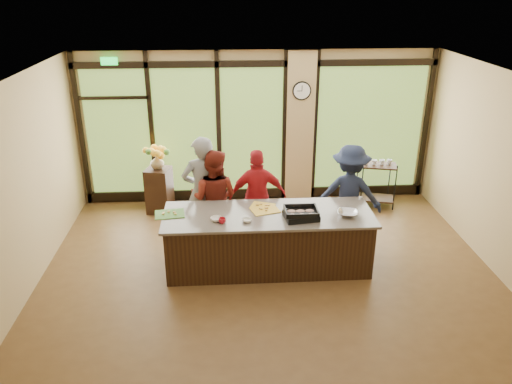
{
  "coord_description": "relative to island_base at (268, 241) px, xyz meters",
  "views": [
    {
      "loc": [
        -0.63,
        -6.52,
        4.23
      ],
      "look_at": [
        -0.18,
        0.4,
        1.24
      ],
      "focal_mm": 35.0,
      "sensor_mm": 36.0,
      "label": 1
    }
  ],
  "objects": [
    {
      "name": "floor",
      "position": [
        0.0,
        -0.3,
        -0.44
      ],
      "size": [
        7.0,
        7.0,
        0.0
      ],
      "primitive_type": "plane",
      "color": "brown",
      "rests_on": "ground"
    },
    {
      "name": "ceiling",
      "position": [
        0.0,
        -0.3,
        2.56
      ],
      "size": [
        7.0,
        7.0,
        0.0
      ],
      "primitive_type": "plane",
      "rotation": [
        3.14,
        0.0,
        0.0
      ],
      "color": "silver",
      "rests_on": "back_wall"
    },
    {
      "name": "back_wall",
      "position": [
        0.0,
        2.7,
        1.06
      ],
      "size": [
        7.0,
        0.0,
        7.0
      ],
      "primitive_type": "plane",
      "rotation": [
        1.57,
        0.0,
        0.0
      ],
      "color": "tan",
      "rests_on": "floor"
    },
    {
      "name": "left_wall",
      "position": [
        -3.5,
        -0.3,
        1.06
      ],
      "size": [
        0.0,
        6.0,
        6.0
      ],
      "primitive_type": "plane",
      "rotation": [
        1.57,
        0.0,
        1.57
      ],
      "color": "tan",
      "rests_on": "floor"
    },
    {
      "name": "right_wall",
      "position": [
        3.5,
        -0.3,
        1.06
      ],
      "size": [
        0.0,
        6.0,
        6.0
      ],
      "primitive_type": "plane",
      "rotation": [
        1.57,
        0.0,
        -1.57
      ],
      "color": "tan",
      "rests_on": "floor"
    },
    {
      "name": "window_wall",
      "position": [
        0.16,
        2.65,
        0.95
      ],
      "size": [
        6.9,
        0.12,
        3.0
      ],
      "color": "tan",
      "rests_on": "floor"
    },
    {
      "name": "island_base",
      "position": [
        0.0,
        0.0,
        0.0
      ],
      "size": [
        3.1,
        1.0,
        0.88
      ],
      "primitive_type": "cube",
      "color": "black",
      "rests_on": "floor"
    },
    {
      "name": "countertop",
      "position": [
        0.0,
        0.0,
        0.46
      ],
      "size": [
        3.2,
        1.1,
        0.04
      ],
      "primitive_type": "cube",
      "color": "slate",
      "rests_on": "island_base"
    },
    {
      "name": "wall_clock",
      "position": [
        0.85,
        2.57,
        1.81
      ],
      "size": [
        0.36,
        0.04,
        0.36
      ],
      "color": "black",
      "rests_on": "window_wall"
    },
    {
      "name": "cook_left",
      "position": [
        -1.02,
        0.87,
        0.51
      ],
      "size": [
        0.79,
        0.62,
        1.9
      ],
      "primitive_type": "imported",
      "rotation": [
        0.0,
        0.0,
        3.4
      ],
      "color": "gray",
      "rests_on": "floor"
    },
    {
      "name": "cook_midleft",
      "position": [
        -0.84,
        0.79,
        0.41
      ],
      "size": [
        0.98,
        0.86,
        1.7
      ],
      "primitive_type": "imported",
      "rotation": [
        0.0,
        0.0,
        2.84
      ],
      "color": "maroon",
      "rests_on": "floor"
    },
    {
      "name": "cook_midright",
      "position": [
        -0.1,
        0.87,
        0.39
      ],
      "size": [
        0.99,
        0.45,
        1.65
      ],
      "primitive_type": "imported",
      "rotation": [
        0.0,
        0.0,
        3.19
      ],
      "color": "#AB1A20",
      "rests_on": "floor"
    },
    {
      "name": "cook_right",
      "position": [
        1.45,
        0.82,
        0.42
      ],
      "size": [
        1.24,
        0.92,
        1.72
      ],
      "primitive_type": "imported",
      "rotation": [
        0.0,
        0.0,
        2.86
      ],
      "color": "#1B223B",
      "rests_on": "floor"
    },
    {
      "name": "roasting_pan",
      "position": [
        0.47,
        -0.19,
        0.52
      ],
      "size": [
        0.54,
        0.45,
        0.09
      ],
      "primitive_type": "cube",
      "rotation": [
        0.0,
        0.0,
        0.15
      ],
      "color": "black",
      "rests_on": "countertop"
    },
    {
      "name": "mixing_bowl",
      "position": [
        1.18,
        -0.15,
        0.52
      ],
      "size": [
        0.36,
        0.36,
        0.07
      ],
      "primitive_type": "imported",
      "rotation": [
        0.0,
        0.0,
        -0.26
      ],
      "color": "silver",
      "rests_on": "countertop"
    },
    {
      "name": "cutting_board_left",
      "position": [
        -1.5,
        0.07,
        0.49
      ],
      "size": [
        0.48,
        0.38,
        0.01
      ],
      "primitive_type": "cube",
      "rotation": [
        0.0,
        0.0,
        0.13
      ],
      "color": "#46802E",
      "rests_on": "countertop"
    },
    {
      "name": "cutting_board_center",
      "position": [
        -0.07,
        0.27,
        0.49
      ],
      "size": [
        0.43,
        0.38,
        0.01
      ],
      "primitive_type": "cube",
      "rotation": [
        0.0,
        0.0,
        -0.36
      ],
      "color": "gold",
      "rests_on": "countertop"
    },
    {
      "name": "cutting_board_right",
      "position": [
        -0.04,
        0.11,
        0.49
      ],
      "size": [
        0.49,
        0.42,
        0.01
      ],
      "primitive_type": "cube",
      "rotation": [
        0.0,
        0.0,
        0.29
      ],
      "color": "gold",
      "rests_on": "countertop"
    },
    {
      "name": "prep_bowl_near",
      "position": [
        -0.79,
        -0.19,
        0.51
      ],
      "size": [
        0.22,
        0.22,
        0.05
      ],
      "primitive_type": "imported",
      "rotation": [
        0.0,
        0.0,
        0.33
      ],
      "color": "white",
      "rests_on": "countertop"
    },
    {
      "name": "prep_bowl_mid",
      "position": [
        -0.34,
        -0.26,
        0.5
      ],
      "size": [
        0.15,
        0.15,
        0.04
      ],
      "primitive_type": "imported",
      "rotation": [
        0.0,
        0.0,
        -0.09
      ],
      "color": "white",
      "rests_on": "countertop"
    },
    {
      "name": "prep_bowl_far",
      "position": [
        0.59,
        0.12,
        0.5
      ],
      "size": [
        0.14,
        0.14,
        0.03
      ],
      "primitive_type": "imported",
      "rotation": [
        0.0,
        0.0,
        0.08
      ],
      "color": "white",
      "rests_on": "countertop"
    },
    {
      "name": "red_ramekin",
      "position": [
        -0.7,
        -0.28,
        0.52
      ],
      "size": [
        0.13,
        0.13,
        0.08
      ],
      "primitive_type": "imported",
      "rotation": [
        0.0,
        0.0,
        -0.34
      ],
      "color": "red",
      "rests_on": "countertop"
    },
    {
      "name": "flower_stand",
      "position": [
        -1.92,
        2.15,
        0.0
      ],
      "size": [
        0.53,
        0.53,
        0.89
      ],
      "primitive_type": "cube",
      "rotation": [
        0.0,
        0.0,
        -0.23
      ],
      "color": "black",
      "rests_on": "floor"
    },
    {
      "name": "flower_vase",
      "position": [
        -1.92,
        2.15,
        0.59
      ],
      "size": [
        0.29,
        0.29,
        0.27
      ],
      "primitive_type": "imported",
      "rotation": [
        0.0,
        0.0,
        -0.09
      ],
      "color": "olive",
      "rests_on": "flower_stand"
    },
    {
      "name": "bar_cart",
      "position": [
        2.31,
        2.1,
        0.15
      ],
      "size": [
        0.8,
        0.57,
        0.99
      ],
      "rotation": [
        0.0,
        0.0,
        -0.23
      ],
      "color": "black",
      "rests_on": "floor"
    }
  ]
}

